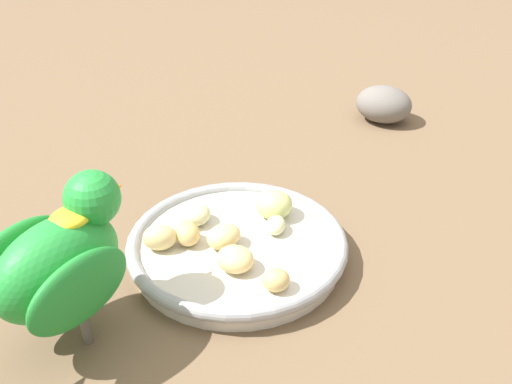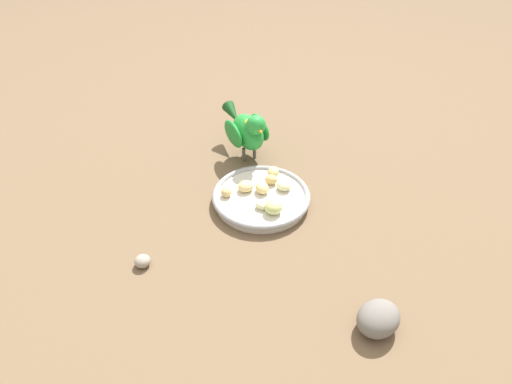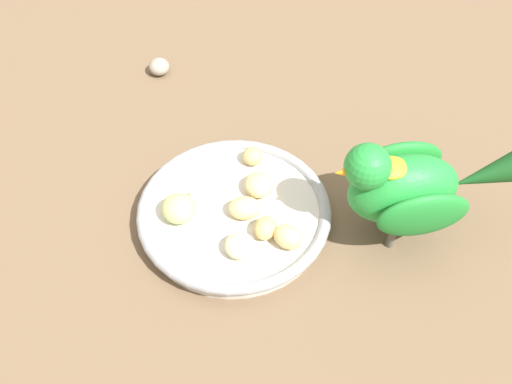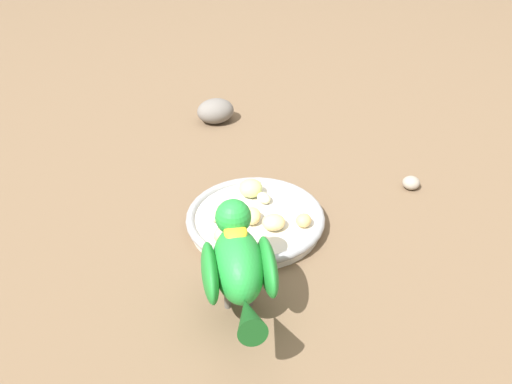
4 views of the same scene
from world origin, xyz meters
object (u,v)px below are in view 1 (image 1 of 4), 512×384
(apple_piece_0, at_px, (194,214))
(parrot, at_px, (52,265))
(apple_piece_2, at_px, (276,225))
(apple_piece_7, at_px, (274,204))
(apple_piece_4, at_px, (188,234))
(rock_large, at_px, (384,104))
(apple_piece_5, at_px, (160,237))
(feeding_bowl, at_px, (237,248))
(apple_piece_3, at_px, (226,236))
(apple_piece_6, at_px, (276,280))
(apple_piece_1, at_px, (233,260))

(apple_piece_0, xyz_separation_m, parrot, (0.14, 0.10, 0.05))
(apple_piece_2, xyz_separation_m, apple_piece_7, (-0.01, -0.03, 0.01))
(apple_piece_4, distance_m, rock_large, 0.39)
(apple_piece_2, xyz_separation_m, apple_piece_5, (0.11, -0.01, 0.00))
(apple_piece_7, distance_m, rock_large, 0.30)
(feeding_bowl, distance_m, apple_piece_7, 0.06)
(feeding_bowl, height_order, rock_large, rock_large)
(apple_piece_0, distance_m, apple_piece_3, 0.05)
(apple_piece_6, height_order, apple_piece_7, apple_piece_7)
(feeding_bowl, distance_m, parrot, 0.19)
(feeding_bowl, height_order, parrot, parrot)
(apple_piece_2, distance_m, rock_large, 0.33)
(apple_piece_1, height_order, parrot, parrot)
(apple_piece_2, relative_size, apple_piece_7, 0.70)
(apple_piece_7, bearing_deg, apple_piece_0, -9.85)
(apple_piece_1, relative_size, apple_piece_6, 1.41)
(apple_piece_7, bearing_deg, apple_piece_4, 10.46)
(apple_piece_3, distance_m, apple_piece_4, 0.04)
(apple_piece_0, distance_m, parrot, 0.18)
(parrot, bearing_deg, apple_piece_0, 2.71)
(apple_piece_2, height_order, rock_large, rock_large)
(apple_piece_0, relative_size, apple_piece_3, 0.93)
(apple_piece_0, distance_m, apple_piece_5, 0.05)
(feeding_bowl, distance_m, apple_piece_1, 0.04)
(apple_piece_2, bearing_deg, apple_piece_3, 6.13)
(apple_piece_1, relative_size, apple_piece_2, 1.31)
(apple_piece_1, xyz_separation_m, apple_piece_6, (-0.03, 0.04, -0.00))
(apple_piece_5, xyz_separation_m, apple_piece_7, (-0.12, -0.02, 0.00))
(apple_piece_1, height_order, apple_piece_6, apple_piece_1)
(apple_piece_5, bearing_deg, apple_piece_7, -172.42)
(apple_piece_2, relative_size, apple_piece_6, 1.07)
(feeding_bowl, height_order, apple_piece_6, apple_piece_6)
(apple_piece_2, relative_size, apple_piece_5, 0.82)
(apple_piece_0, height_order, apple_piece_1, apple_piece_1)
(apple_piece_2, bearing_deg, apple_piece_6, 69.84)
(feeding_bowl, xyz_separation_m, rock_large, (-0.28, -0.23, 0.01))
(apple_piece_0, xyz_separation_m, apple_piece_7, (-0.08, 0.01, 0.00))
(feeding_bowl, xyz_separation_m, apple_piece_2, (-0.04, -0.01, 0.01))
(apple_piece_2, height_order, apple_piece_5, apple_piece_5)
(apple_piece_3, xyz_separation_m, apple_piece_6, (-0.02, 0.07, -0.00))
(apple_piece_3, relative_size, apple_piece_4, 1.26)
(apple_piece_3, bearing_deg, feeding_bowl, 179.34)
(apple_piece_1, xyz_separation_m, parrot, (0.15, 0.02, 0.05))
(apple_piece_5, bearing_deg, parrot, 38.32)
(apple_piece_5, distance_m, apple_piece_7, 0.12)
(apple_piece_4, relative_size, parrot, 0.16)
(parrot, bearing_deg, apple_piece_3, -14.28)
(apple_piece_1, distance_m, parrot, 0.16)
(apple_piece_3, height_order, apple_piece_5, apple_piece_5)
(apple_piece_7, height_order, parrot, parrot)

